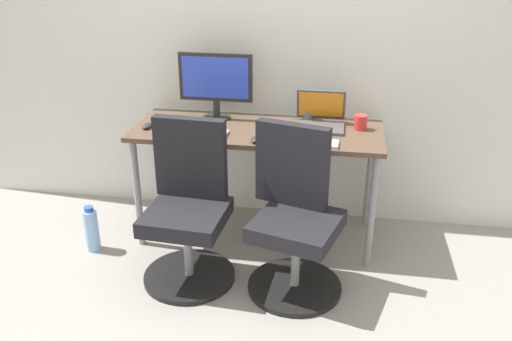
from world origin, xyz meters
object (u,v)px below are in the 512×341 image
water_bottle_on_floor (92,229)px  open_laptop (320,118)px  coffee_mug (360,122)px  desktop_monitor (216,81)px  office_chair_left (188,210)px  office_chair_right (295,219)px

water_bottle_on_floor → open_laptop: 1.62m
coffee_mug → desktop_monitor: bearing=176.0°
water_bottle_on_floor → coffee_mug: coffee_mug is taller
office_chair_left → water_bottle_on_floor: bearing=168.4°
office_chair_right → coffee_mug: (0.34, 0.61, 0.38)m
water_bottle_on_floor → office_chair_left: bearing=-11.6°
open_laptop → water_bottle_on_floor: bearing=-160.9°
desktop_monitor → office_chair_left: bearing=-91.7°
office_chair_left → coffee_mug: (0.95, 0.61, 0.38)m
water_bottle_on_floor → coffee_mug: (1.65, 0.46, 0.66)m
office_chair_right → desktop_monitor: (-0.59, 0.67, 0.59)m
desktop_monitor → office_chair_right: bearing=-48.6°
open_laptop → coffee_mug: bearing=-3.8°
open_laptop → coffee_mug: (0.25, -0.02, -0.01)m
office_chair_left → desktop_monitor: size_ratio=1.96×
office_chair_right → water_bottle_on_floor: size_ratio=3.03×
office_chair_right → coffee_mug: size_ratio=10.22×
office_chair_right → open_laptop: open_laptop is taller
office_chair_right → open_laptop: (0.09, 0.63, 0.39)m
office_chair_left → office_chair_right: size_ratio=1.00×
office_chair_right → open_laptop: 0.74m
open_laptop → coffee_mug: size_ratio=3.37×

